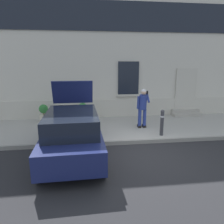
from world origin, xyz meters
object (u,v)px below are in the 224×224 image
hatchback_car_navy (72,133)px  person_on_phone (143,106)px  bollard_far_left (82,124)px  planter_cream (44,113)px  planter_olive (83,111)px  bollard_near_person (162,122)px

hatchback_car_navy → person_on_phone: bearing=38.1°
bollard_far_left → person_on_phone: (2.64, 1.05, 0.44)m
bollard_far_left → person_on_phone: person_on_phone is taller
person_on_phone → planter_cream: size_ratio=2.03×
planter_cream → planter_olive: size_ratio=1.00×
hatchback_car_navy → planter_olive: bearing=86.0°
bollard_near_person → person_on_phone: (-0.51, 1.05, 0.44)m
hatchback_car_navy → bollard_far_left: 1.26m
bollard_far_left → planter_olive: 2.82m
hatchback_car_navy → bollard_far_left: (0.26, 1.23, -0.09)m
person_on_phone → planter_olive: 3.21m
hatchback_car_navy → planter_cream: size_ratio=4.78×
bollard_far_left → planter_olive: bearing=89.5°
bollard_near_person → hatchback_car_navy: bearing=-160.2°
hatchback_car_navy → person_on_phone: 3.70m
planter_cream → planter_olive: (1.90, 0.18, 0.00)m
planter_cream → planter_olive: 1.91m
planter_olive → planter_cream: bearing=-174.6°
bollard_far_left → planter_cream: bollard_far_left is taller
person_on_phone → planter_cream: bearing=170.8°
hatchback_car_navy → planter_cream: (-1.61, 3.87, -0.19)m
person_on_phone → hatchback_car_navy: bearing=-131.7°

